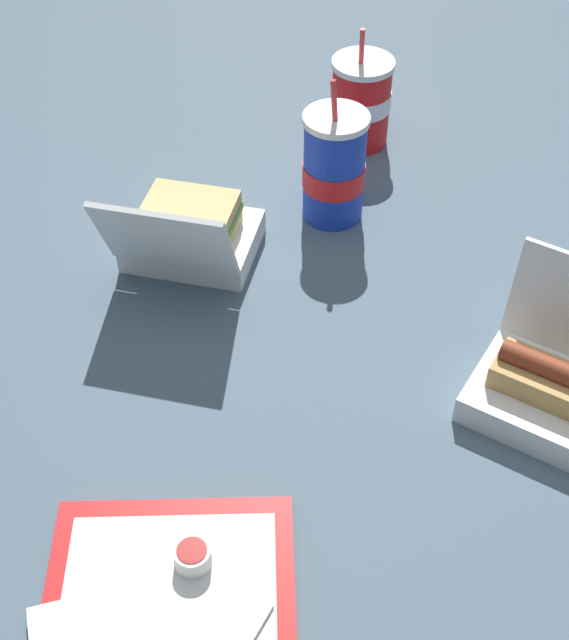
# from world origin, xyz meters

# --- Properties ---
(ground_plane) EXTENTS (3.20, 3.20, 0.00)m
(ground_plane) POSITION_xyz_m (0.00, 0.00, 0.00)
(ground_plane) COLOR #4C6070
(ketchup_cup) EXTENTS (0.04, 0.04, 0.02)m
(ketchup_cup) POSITION_xyz_m (0.25, -0.19, 0.03)
(ketchup_cup) COLOR white
(ketchup_cup) RESTS_ON food_tray
(clamshell_hotdog_center) EXTENTS (0.25, 0.25, 0.18)m
(clamshell_hotdog_center) POSITION_xyz_m (0.14, 0.27, 0.04)
(clamshell_hotdog_center) COLOR white
(clamshell_hotdog_center) RESTS_ON ground_plane
(clamshell_sandwich_corner) EXTENTS (0.27, 0.26, 0.17)m
(clamshell_sandwich_corner) POSITION_xyz_m (-0.26, -0.10, 0.04)
(clamshell_sandwich_corner) COLOR white
(clamshell_sandwich_corner) RESTS_ON ground_plane
(soda_cup_left) EXTENTS (0.10, 0.10, 0.21)m
(soda_cup_left) POSITION_xyz_m (-0.49, 0.23, 0.08)
(soda_cup_left) COLOR red
(soda_cup_left) RESTS_ON ground_plane
(soda_cup_right) EXTENTS (0.10, 0.10, 0.23)m
(soda_cup_right) POSITION_xyz_m (-0.30, 0.13, 0.09)
(soda_cup_right) COLOR #1938B7
(soda_cup_right) RESTS_ON ground_plane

